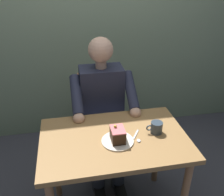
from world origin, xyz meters
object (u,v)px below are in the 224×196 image
cake_slice (118,135)px  dessert_spoon (137,138)px  chair (101,116)px  dining_table (114,149)px  seated_person (103,111)px  coffee_cup (157,128)px

cake_slice → dessert_spoon: 0.15m
chair → dessert_spoon: (-0.15, 0.69, 0.24)m
dining_table → chair: 0.66m
cake_slice → dessert_spoon: size_ratio=0.86×
seated_person → cake_slice: size_ratio=10.91×
chair → seated_person: bearing=90.0°
dining_table → cake_slice: 0.17m
coffee_cup → chair: bearing=-65.6°
seated_person → dessert_spoon: (-0.15, 0.52, 0.07)m
dining_table → coffee_cup: coffee_cup is taller
chair → dessert_spoon: chair is taller
dessert_spoon → cake_slice: bearing=4.1°
chair → dessert_spoon: 0.75m
seated_person → coffee_cup: size_ratio=11.14×
dessert_spoon → chair: bearing=-77.6°
dessert_spoon → dining_table: bearing=-14.4°
chair → seated_person: seated_person is taller
dining_table → seated_person: (0.00, -0.48, 0.03)m
dining_table → seated_person: seated_person is taller
dining_table → seated_person: bearing=-90.0°
cake_slice → coffee_cup: cake_slice is taller
cake_slice → dessert_spoon: bearing=-175.9°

